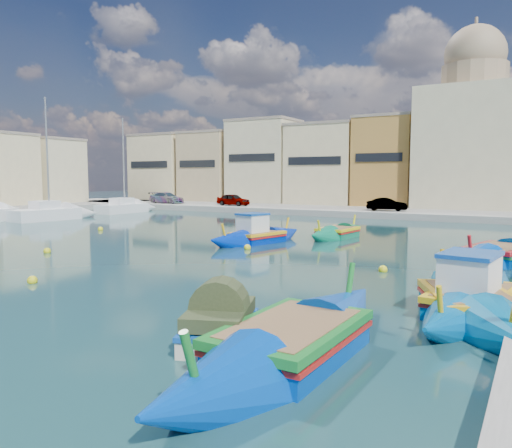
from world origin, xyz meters
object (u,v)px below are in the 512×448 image
Objects in this scene: luzzu_turquoise_cabin at (473,301)px; luzzu_blue_south at (292,345)px; church_block at (472,131)px; luzzu_green at (338,234)px; luzzu_blue_cabin at (257,237)px; yacht_midnorth at (63,214)px; yacht_north at (134,208)px; luzzu_cyan_mid at (499,256)px; luzzu_cyan_south at (470,308)px; tender_near at (220,325)px.

luzzu_blue_south is (-2.87, -5.68, -0.05)m from luzzu_turquoise_cabin.
luzzu_green is at bearing -99.57° from church_block.
luzzu_blue_cabin is 0.82× the size of luzzu_blue_south.
luzzu_green is (-9.45, 14.55, -0.09)m from luzzu_turquoise_cabin.
yacht_north is at bearing 95.14° from yacht_midnorth.
luzzu_green is at bearing -20.88° from yacht_north.
luzzu_cyan_mid is 10.18m from luzzu_cyan_south.
church_block is 47.24m from tender_near.
church_block is 42.05m from luzzu_turquoise_cabin.
luzzu_cyan_south is at bearing -58.00° from luzzu_green.
luzzu_cyan_mid reaches higher than luzzu_green.
tender_near is (-4.75, -15.19, 0.12)m from luzzu_cyan_mid.
luzzu_green is 0.75× the size of luzzu_blue_south.
yacht_north is at bearing 145.07° from luzzu_cyan_south.
luzzu_cyan_south is (9.45, -15.13, 0.03)m from luzzu_green.
luzzu_blue_cabin is at bearing -32.17° from yacht_north.
yacht_north is (-36.38, 24.83, 0.09)m from luzzu_turquoise_cabin.
yacht_north is at bearing 137.69° from luzzu_blue_south.
luzzu_blue_south is 1.15× the size of luzzu_cyan_south.
luzzu_green is 17.84m from luzzu_cyan_south.
luzzu_blue_south is at bearing -71.98° from luzzu_green.
tender_near is at bearing -133.53° from luzzu_cyan_south.
yacht_midnorth reaches higher than luzzu_blue_south.
luzzu_turquoise_cabin reaches higher than luzzu_blue_cabin.
church_block is at bearing 96.86° from luzzu_cyan_south.
luzzu_blue_cabin is at bearing 178.85° from luzzu_cyan_mid.
luzzu_cyan_mid is 3.05× the size of tender_near.
luzzu_cyan_mid is at bearing -22.71° from yacht_north.
luzzu_green is (-4.45, -26.42, -8.17)m from church_block.
church_block is 2.21× the size of luzzu_turquoise_cabin.
church_block reaches higher than luzzu_cyan_south.
church_block is 28.01m from luzzu_green.
luzzu_cyan_mid is 1.10× the size of luzzu_cyan_south.
yacht_north reaches higher than luzzu_blue_cabin.
yacht_north reaches higher than luzzu_turquoise_cabin.
luzzu_cyan_mid is at bearing -27.63° from luzzu_green.
church_block is 47.40m from luzzu_blue_south.
luzzu_turquoise_cabin reaches higher than tender_near.
luzzu_cyan_mid is 0.79× the size of yacht_midnorth.
luzzu_blue_south is at bearing -100.64° from luzzu_cyan_mid.
yacht_north reaches higher than luzzu_green.
yacht_midnorth is at bearing 156.25° from luzzu_cyan_south.
tender_near is 0.28× the size of yacht_north.
luzzu_cyan_mid is at bearing -8.70° from yacht_midnorth.
luzzu_cyan_south is (5.00, -41.55, -8.14)m from church_block.
luzzu_cyan_south is at bearing -83.14° from church_block.
luzzu_cyan_mid is 15.91m from tender_near.
yacht_north is 0.93× the size of yacht_midnorth.
luzzu_turquoise_cabin is 1.06× the size of luzzu_cyan_south.
luzzu_green reaches higher than tender_near.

